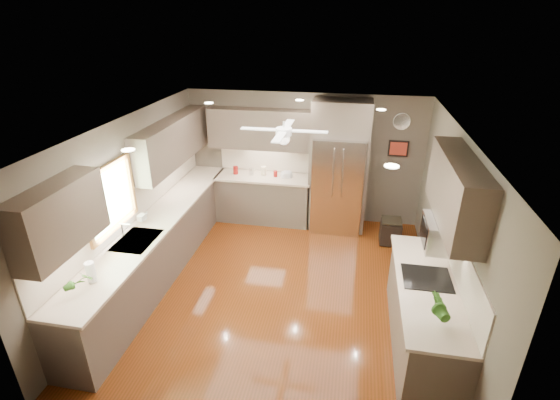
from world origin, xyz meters
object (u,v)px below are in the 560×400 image
(potted_plant_right, at_px, (439,307))
(refrigerator, at_px, (339,169))
(canister_b, at_px, (252,172))
(stool, at_px, (390,231))
(canister_c, at_px, (263,171))
(potted_plant_left, at_px, (79,282))
(canister_d, at_px, (275,174))
(bowl, at_px, (286,176))
(paper_towel, at_px, (91,272))
(canister_a, at_px, (236,170))
(microwave, at_px, (442,233))
(soap_bottle, at_px, (143,216))

(potted_plant_right, distance_m, refrigerator, 3.79)
(canister_b, bearing_deg, stool, -10.78)
(canister_c, bearing_deg, stool, -12.69)
(canister_c, distance_m, potted_plant_left, 4.14)
(canister_d, bearing_deg, canister_c, 170.45)
(canister_d, bearing_deg, potted_plant_right, -56.60)
(canister_b, distance_m, stool, 2.83)
(bowl, distance_m, paper_towel, 4.04)
(canister_a, bearing_deg, potted_plant_left, -99.35)
(canister_d, xyz_separation_m, refrigerator, (1.20, -0.05, 0.19))
(canister_c, bearing_deg, canister_a, -175.60)
(canister_b, distance_m, microwave, 4.10)
(canister_c, relative_size, paper_towel, 0.61)
(microwave, height_order, stool, microwave)
(canister_c, height_order, refrigerator, refrigerator)
(canister_b, relative_size, potted_plant_right, 0.39)
(bowl, relative_size, paper_towel, 0.87)
(soap_bottle, relative_size, potted_plant_left, 0.60)
(potted_plant_right, distance_m, stool, 3.26)
(canister_d, xyz_separation_m, paper_towel, (-1.45, -3.70, 0.08))
(canister_d, bearing_deg, paper_towel, -111.47)
(canister_a, height_order, paper_towel, paper_towel)
(canister_c, xyz_separation_m, refrigerator, (1.44, -0.09, 0.16))
(canister_a, bearing_deg, canister_d, 0.08)
(canister_b, relative_size, potted_plant_left, 0.42)
(refrigerator, distance_m, stool, 1.46)
(bowl, height_order, paper_towel, paper_towel)
(potted_plant_left, xyz_separation_m, paper_towel, (-0.02, 0.23, -0.03))
(paper_towel, bearing_deg, canister_a, 79.85)
(canister_d, distance_m, soap_bottle, 2.72)
(canister_a, xyz_separation_m, refrigerator, (1.99, -0.05, 0.17))
(canister_a, xyz_separation_m, canister_d, (0.79, 0.00, -0.02))
(canister_c, distance_m, canister_d, 0.25)
(soap_bottle, bearing_deg, canister_d, 54.25)
(potted_plant_right, xyz_separation_m, bowl, (-2.19, 3.62, -0.15))
(potted_plant_left, height_order, refrigerator, refrigerator)
(refrigerator, bearing_deg, potted_plant_right, -71.46)
(canister_c, distance_m, soap_bottle, 2.62)
(canister_a, distance_m, bowl, 1.01)
(microwave, bearing_deg, refrigerator, 116.09)
(soap_bottle, relative_size, potted_plant_right, 0.57)
(canister_b, distance_m, canister_c, 0.23)
(canister_b, relative_size, canister_d, 1.19)
(microwave, height_order, paper_towel, microwave)
(canister_c, bearing_deg, potted_plant_left, -106.77)
(canister_d, height_order, stool, canister_d)
(canister_d, bearing_deg, soap_bottle, -125.75)
(canister_a, height_order, refrigerator, refrigerator)
(paper_towel, bearing_deg, canister_c, 72.06)
(bowl, bearing_deg, microwave, -49.85)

